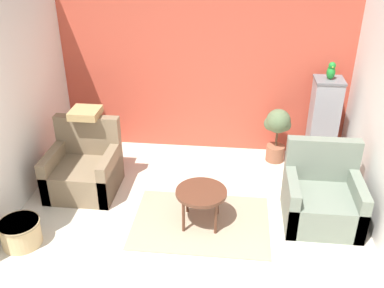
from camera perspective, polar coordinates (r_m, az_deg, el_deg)
wall_back_accent at (r=6.42m, az=1.58°, el=9.57°), size 4.37×0.06×2.46m
wall_left at (r=5.58m, az=-22.68°, el=4.49°), size 0.06×3.14×2.46m
area_rug at (r=5.23m, az=1.19°, el=-10.36°), size 1.62×1.17×0.01m
coffee_table at (r=4.99m, az=1.24°, el=-6.74°), size 0.60×0.60×0.46m
armchair_left at (r=5.85m, az=-14.16°, el=-3.39°), size 0.87×0.81×0.94m
armchair_right at (r=5.35m, az=16.90°, el=-7.01°), size 0.87×0.81×0.94m
birdcage at (r=6.38m, az=17.01°, el=2.42°), size 0.52×0.52×1.33m
parrot at (r=6.10m, az=18.05°, el=9.24°), size 0.11×0.20×0.24m
potted_plant at (r=6.37m, az=11.30°, el=1.95°), size 0.39×0.35×0.83m
wicker_basket at (r=5.20m, az=-21.88°, el=-10.84°), size 0.45×0.45×0.30m
throw_pillow at (r=5.78m, az=-14.03°, el=4.05°), size 0.37×0.37×0.10m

